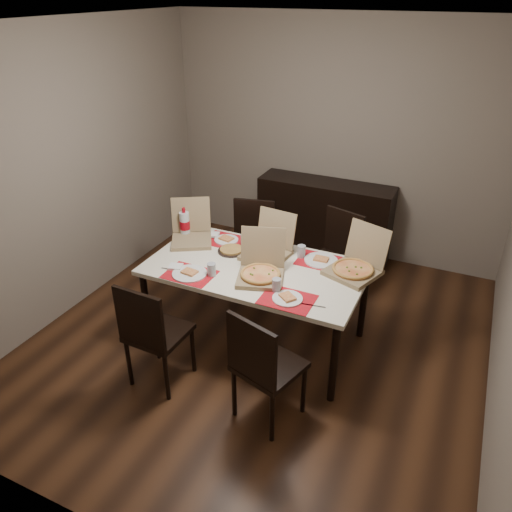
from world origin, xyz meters
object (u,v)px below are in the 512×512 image
at_px(sideboard, 324,220).
at_px(chair_near_right, 263,365).
at_px(dining_table, 256,273).
at_px(chair_far_right, 336,254).
at_px(pizza_box_center, 261,271).
at_px(chair_near_left, 152,331).
at_px(dip_bowl, 277,255).
at_px(chair_far_left, 252,242).
at_px(soda_bottle, 185,224).

bearing_deg(sideboard, chair_near_right, -81.17).
xyz_separation_m(sideboard, dining_table, (-0.03, -1.78, 0.23)).
xyz_separation_m(chair_far_right, pizza_box_center, (-0.32, -1.06, 0.30)).
height_order(chair_near_right, chair_far_right, same).
height_order(chair_near_left, dip_bowl, chair_near_left).
bearing_deg(sideboard, chair_near_left, -100.97).
xyz_separation_m(chair_near_right, chair_far_left, (-0.86, 1.64, 0.00)).
bearing_deg(chair_near_left, chair_near_right, 0.69).
bearing_deg(chair_near_right, chair_near_left, -179.31).
xyz_separation_m(chair_far_left, pizza_box_center, (0.53, -0.94, 0.30)).
bearing_deg(chair_near_right, sideboard, 98.83).
relative_size(sideboard, pizza_box_center, 3.06).
distance_m(chair_near_right, soda_bottle, 1.72).
height_order(chair_near_right, chair_far_left, same).
bearing_deg(soda_bottle, chair_near_right, -40.21).
xyz_separation_m(chair_far_left, dip_bowl, (0.52, -0.58, 0.25)).
relative_size(dining_table, dip_bowl, 14.58).
height_order(chair_far_left, chair_far_right, same).
bearing_deg(chair_near_left, dining_table, 60.84).
bearing_deg(chair_far_right, soda_bottle, -151.96).
distance_m(chair_near_left, dip_bowl, 1.25).
bearing_deg(chair_near_right, chair_far_right, 90.35).
distance_m(sideboard, chair_near_left, 2.67).
xyz_separation_m(dip_bowl, soda_bottle, (-0.94, 0.02, 0.10)).
bearing_deg(sideboard, chair_far_left, -115.09).
bearing_deg(chair_far_left, sideboard, 64.91).
relative_size(chair_near_left, pizza_box_center, 1.90).
xyz_separation_m(pizza_box_center, dip_bowl, (-0.01, 0.37, -0.04)).
distance_m(chair_far_right, soda_bottle, 1.48).
xyz_separation_m(chair_near_right, dip_bowl, (-0.35, 1.07, 0.25)).
height_order(dining_table, soda_bottle, soda_bottle).
bearing_deg(sideboard, pizza_box_center, -87.83).
bearing_deg(chair_far_right, dip_bowl, -115.79).
relative_size(chair_far_left, chair_far_right, 1.00).
distance_m(dining_table, chair_near_right, 0.96).
xyz_separation_m(sideboard, pizza_box_center, (0.07, -1.91, 0.36)).
relative_size(dining_table, chair_near_right, 1.94).
relative_size(sideboard, chair_far_right, 1.61).
bearing_deg(dip_bowl, soda_bottle, 179.00).
xyz_separation_m(sideboard, chair_near_left, (-0.51, -2.62, 0.06)).
bearing_deg(soda_bottle, chair_near_left, -71.46).
distance_m(chair_far_left, chair_far_right, 0.86).
xyz_separation_m(sideboard, chair_far_right, (0.40, -0.85, 0.06)).
xyz_separation_m(dining_table, soda_bottle, (-0.84, 0.24, 0.19)).
relative_size(chair_near_right, dip_bowl, 7.53).
bearing_deg(chair_far_right, dining_table, -115.00).
bearing_deg(pizza_box_center, dip_bowl, 91.90).
height_order(sideboard, dining_table, sideboard).
bearing_deg(pizza_box_center, chair_near_left, -129.28).
bearing_deg(chair_far_left, dining_table, -62.42).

